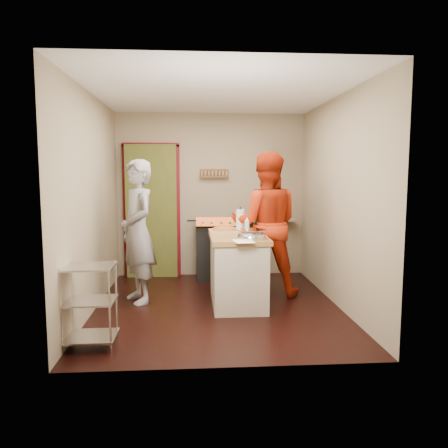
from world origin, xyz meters
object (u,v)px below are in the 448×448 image
(stove, at_px, (215,251))
(wire_shelving, at_px, (90,302))
(person_stripe, at_px, (138,232))
(island, at_px, (238,267))
(person_red, at_px, (266,224))

(stove, height_order, wire_shelving, stove)
(wire_shelving, bearing_deg, stove, 63.15)
(stove, relative_size, person_stripe, 0.55)
(wire_shelving, height_order, person_stripe, person_stripe)
(wire_shelving, relative_size, island, 0.62)
(island, height_order, person_stripe, person_stripe)
(stove, relative_size, wire_shelving, 1.26)
(person_stripe, bearing_deg, island, 54.85)
(person_stripe, relative_size, person_red, 0.94)
(stove, bearing_deg, person_red, -54.80)
(island, bearing_deg, wire_shelving, -139.91)
(stove, distance_m, wire_shelving, 2.94)
(island, xyz_separation_m, person_red, (0.42, 0.42, 0.50))
(stove, xyz_separation_m, wire_shelving, (-1.33, -2.62, -0.01))
(person_red, bearing_deg, wire_shelving, 49.33)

